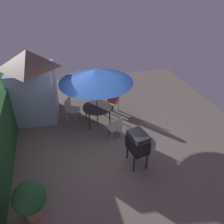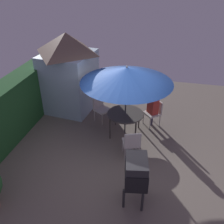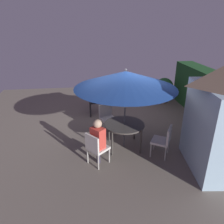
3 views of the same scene
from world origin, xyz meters
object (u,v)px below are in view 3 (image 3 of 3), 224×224
Objects in this scene: bbq_grill at (95,94)px; chair_near_shed at (96,147)px; chair_toward_hedge at (107,116)px; patio_table at (124,126)px; patio_umbrella at (126,80)px; chair_far_side at (164,139)px; person_in_red at (98,137)px; potted_plant_by_shed at (164,88)px.

chair_near_shed is at bearing -2.64° from bbq_grill.
bbq_grill is 1.50m from chair_toward_hedge.
bbq_grill reaches higher than patio_table.
chair_near_shed is (3.31, -0.15, -0.33)m from bbq_grill.
patio_umbrella is 3.05× the size of chair_toward_hedge.
person_in_red reaches higher than chair_far_side.
patio_umbrella reaches higher than person_in_red.
chair_far_side is at bearing 93.24° from person_in_red.
potted_plant_by_shed reaches higher than chair_near_shed.
chair_toward_hedge is 0.81× the size of potted_plant_by_shed.
person_in_red is (0.10, -1.78, 0.26)m from chair_far_side.
potted_plant_by_shed is (-3.59, 2.46, -0.05)m from patio_table.
patio_umbrella reaches higher than potted_plant_by_shed.
person_in_red is at bearing -1.55° from bbq_grill.
chair_near_shed is 1.94m from chair_toward_hedge.
person_in_red reaches higher than chair_near_shed.
chair_toward_hedge is at bearing 167.41° from person_in_red.
potted_plant_by_shed is (-1.03, 3.17, -0.21)m from bbq_grill.
patio_table is 2.66m from bbq_grill.
patio_table is 1.28× the size of chair_near_shed.
chair_far_side and chair_toward_hedge have the same top height.
person_in_red is at bearing 131.02° from chair_near_shed.
patio_table is 1.36m from patio_umbrella.
bbq_grill is at bearing -167.36° from chair_toward_hedge.
patio_umbrella is 2.48× the size of potted_plant_by_shed.
patio_table is 0.96× the size of bbq_grill.
patio_table is at bearing 131.02° from chair_near_shed.
chair_toward_hedge is (-1.13, -0.39, -0.17)m from patio_table.
patio_umbrella is 2.91m from bbq_grill.
chair_far_side is 4.44m from potted_plant_by_shed.
chair_far_side is (-0.16, 1.85, 0.00)m from chair_near_shed.
patio_table is 0.42× the size of patio_umbrella.
chair_toward_hedge is at bearing -141.45° from chair_far_side.
potted_plant_by_shed is (-4.34, 3.33, 0.12)m from chair_near_shed.
chair_far_side is 0.81× the size of potted_plant_by_shed.
bbq_grill is 3.33m from chair_near_shed.
chair_toward_hedge is at bearing 12.64° from bbq_grill.
potted_plant_by_shed is at bearing 160.50° from chair_far_side.
chair_near_shed is 0.71× the size of person_in_red.
bbq_grill is 3.25m from person_in_red.
chair_toward_hedge is at bearing 165.91° from chair_near_shed.
patio_table is 1.28× the size of chair_far_side.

